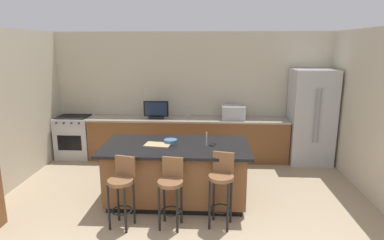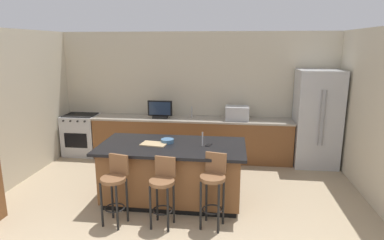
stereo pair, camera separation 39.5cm
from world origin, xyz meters
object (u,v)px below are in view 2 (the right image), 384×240
at_px(tv_monitor, 160,110).
at_px(fruit_bowl, 167,141).
at_px(cutting_board, 154,144).
at_px(range_oven, 82,135).
at_px(bar_stool_left, 115,184).
at_px(refrigerator, 317,119).
at_px(cell_phone, 209,145).
at_px(bar_stool_center, 163,186).
at_px(kitchen_island, 172,172).
at_px(microwave, 237,113).
at_px(bar_stool_right, 213,184).

height_order(tv_monitor, fruit_bowl, tv_monitor).
bearing_deg(tv_monitor, cutting_board, -80.26).
height_order(range_oven, cutting_board, cutting_board).
xyz_separation_m(range_oven, cutting_board, (2.15, -1.99, 0.47)).
distance_m(range_oven, cutting_board, 2.97).
height_order(tv_monitor, bar_stool_left, tv_monitor).
height_order(refrigerator, cell_phone, refrigerator).
xyz_separation_m(refrigerator, bar_stool_left, (-3.25, -2.70, -0.39)).
relative_size(range_oven, cutting_board, 2.36).
distance_m(refrigerator, bar_stool_center, 3.75).
bearing_deg(kitchen_island, fruit_bowl, 131.80).
bearing_deg(microwave, bar_stool_left, -121.12).
height_order(kitchen_island, range_oven, kitchen_island).
distance_m(tv_monitor, fruit_bowl, 1.90).
height_order(microwave, bar_stool_right, microwave).
xyz_separation_m(microwave, bar_stool_left, (-1.66, -2.76, -0.46)).
bearing_deg(refrigerator, range_oven, 179.36).
xyz_separation_m(refrigerator, microwave, (-1.59, 0.06, 0.06)).
bearing_deg(bar_stool_center, kitchen_island, 98.52).
xyz_separation_m(kitchen_island, fruit_bowl, (-0.09, 0.10, 0.48)).
bearing_deg(kitchen_island, microwave, 62.99).
bearing_deg(refrigerator, bar_stool_left, -140.33).
xyz_separation_m(tv_monitor, bar_stool_left, (-0.04, -2.70, -0.49)).
xyz_separation_m(range_oven, bar_stool_left, (1.78, -2.76, 0.12)).
relative_size(fruit_bowl, cell_phone, 1.35).
distance_m(fruit_bowl, cell_phone, 0.66).
bearing_deg(bar_stool_left, bar_stool_center, 16.72).
bearing_deg(tv_monitor, microwave, 1.83).
bearing_deg(bar_stool_right, cutting_board, 158.40).
bearing_deg(microwave, fruit_bowl, -120.46).
height_order(bar_stool_left, cutting_board, bar_stool_left).
bearing_deg(microwave, bar_stool_right, -97.07).
relative_size(kitchen_island, fruit_bowl, 11.12).
height_order(bar_stool_left, cell_phone, bar_stool_left).
bearing_deg(cutting_board, tv_monitor, 99.74).
relative_size(range_oven, cell_phone, 6.11).
bearing_deg(bar_stool_right, fruit_bowl, 147.85).
bearing_deg(bar_stool_right, bar_stool_left, -162.83).
height_order(bar_stool_left, fruit_bowl, fruit_bowl).
distance_m(microwave, tv_monitor, 1.63).
bearing_deg(range_oven, bar_stool_right, -40.56).
bearing_deg(range_oven, kitchen_island, -39.18).
bearing_deg(tv_monitor, bar_stool_right, -63.65).
relative_size(tv_monitor, cell_phone, 3.48).
xyz_separation_m(tv_monitor, cell_phone, (1.17, -1.88, -0.15)).
bearing_deg(microwave, tv_monitor, -178.17).
bearing_deg(fruit_bowl, cell_phone, -4.48).
height_order(bar_stool_left, bar_stool_right, bar_stool_right).
xyz_separation_m(range_oven, bar_stool_center, (2.44, -2.73, 0.11)).
distance_m(kitchen_island, tv_monitor, 2.11).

